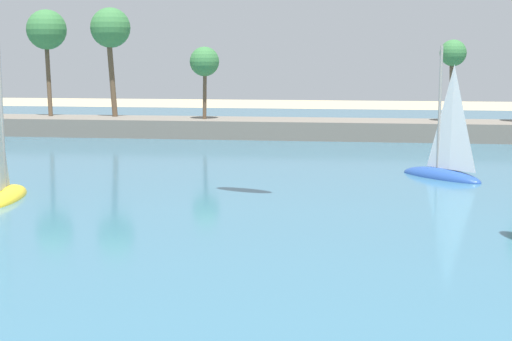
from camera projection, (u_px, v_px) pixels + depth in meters
The scene contains 4 objects.
sea at pixel (299, 150), 64.84m from camera, with size 220.00×99.02×0.06m, color #386B84.
palm_headland at pixel (277, 113), 74.24m from camera, with size 107.28×6.23×12.59m.
sailboat_mid_bay at pixel (443, 165), 49.96m from camera, with size 5.71×5.86×9.13m.
sailboat_toward_headland at pixel (3, 185), 42.49m from camera, with size 2.93×6.57×9.20m.
Camera 1 is at (5.20, -6.12, 8.00)m, focal length 54.16 mm.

